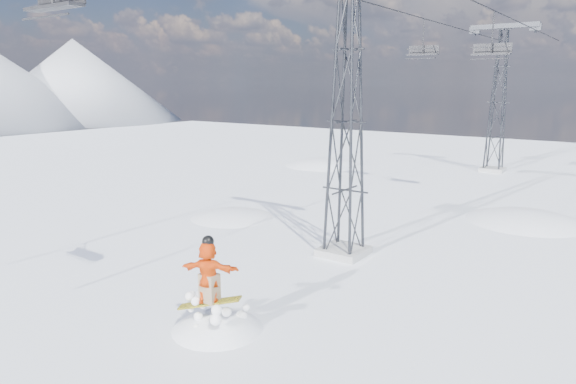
% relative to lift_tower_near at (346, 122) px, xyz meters
% --- Properties ---
extents(ground, '(120.00, 120.00, 0.00)m').
position_rel_lift_tower_near_xyz_m(ground, '(-0.80, -8.00, -5.47)').
color(ground, white).
rests_on(ground, ground).
extents(snow_terrain, '(39.00, 37.00, 22.00)m').
position_rel_lift_tower_near_xyz_m(snow_terrain, '(-5.57, 13.24, -15.06)').
color(snow_terrain, white).
rests_on(snow_terrain, ground).
extents(lift_tower_near, '(5.20, 1.80, 11.43)m').
position_rel_lift_tower_near_xyz_m(lift_tower_near, '(0.00, 0.00, 0.00)').
color(lift_tower_near, '#999999').
rests_on(lift_tower_near, ground).
extents(lift_tower_far, '(5.20, 1.80, 11.43)m').
position_rel_lift_tower_near_xyz_m(lift_tower_far, '(0.00, 25.00, 0.00)').
color(lift_tower_far, '#999999').
rests_on(lift_tower_far, ground).
extents(haul_cables, '(4.46, 51.00, 0.06)m').
position_rel_lift_tower_near_xyz_m(haul_cables, '(0.00, 11.50, 5.38)').
color(haul_cables, black).
rests_on(haul_cables, ground).
extents(snowboarder_jump, '(4.40, 4.40, 6.84)m').
position_rel_lift_tower_near_xyz_m(snowboarder_jump, '(0.18, -7.90, -7.09)').
color(snowboarder_jump, white).
rests_on(snowboarder_jump, ground).
extents(lift_chair_mid, '(2.09, 0.60, 2.59)m').
position_rel_lift_tower_near_xyz_m(lift_chair_mid, '(2.20, 12.62, 3.31)').
color(lift_chair_mid, black).
rests_on(lift_chair_mid, ground).
extents(lift_chair_far, '(1.93, 0.56, 2.40)m').
position_rel_lift_tower_near_xyz_m(lift_chair_far, '(-2.20, 13.87, 3.46)').
color(lift_chair_far, black).
rests_on(lift_chair_far, ground).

